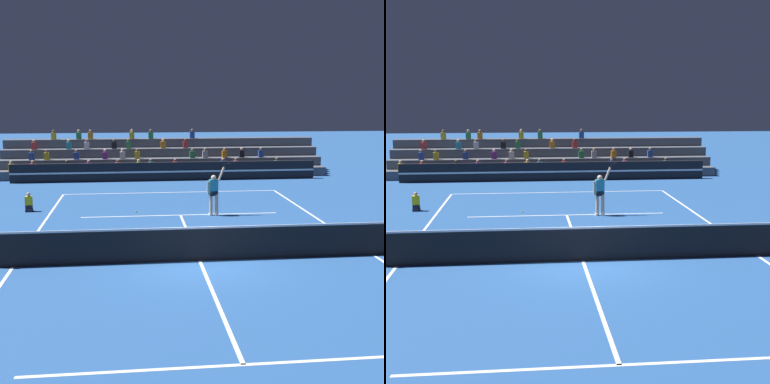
# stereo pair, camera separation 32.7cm
# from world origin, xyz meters

# --- Properties ---
(ground_plane) EXTENTS (120.00, 120.00, 0.00)m
(ground_plane) POSITION_xyz_m (0.00, 0.00, 0.00)
(ground_plane) COLOR #285699
(court_lines) EXTENTS (11.10, 23.90, 0.01)m
(court_lines) POSITION_xyz_m (0.00, 0.00, 0.00)
(court_lines) COLOR white
(court_lines) RESTS_ON ground
(tennis_net) EXTENTS (12.00, 0.10, 1.10)m
(tennis_net) POSITION_xyz_m (0.00, 0.00, 0.54)
(tennis_net) COLOR #2D6B38
(tennis_net) RESTS_ON ground
(sponsor_banner_wall) EXTENTS (18.00, 0.26, 1.10)m
(sponsor_banner_wall) POSITION_xyz_m (0.00, 15.93, 0.55)
(sponsor_banner_wall) COLOR black
(sponsor_banner_wall) RESTS_ON ground
(bleacher_stand) EXTENTS (20.26, 3.80, 2.83)m
(bleacher_stand) POSITION_xyz_m (-0.02, 19.10, 0.83)
(bleacher_stand) COLOR #4C515B
(bleacher_stand) RESTS_ON ground
(ball_kid_courtside) EXTENTS (0.30, 0.36, 0.84)m
(ball_kid_courtside) POSITION_xyz_m (-6.47, 7.88, 0.33)
(ball_kid_courtside) COLOR black
(ball_kid_courtside) RESTS_ON ground
(tennis_player) EXTENTS (1.03, 0.32, 2.47)m
(tennis_player) POSITION_xyz_m (1.39, 6.24, 0.99)
(tennis_player) COLOR beige
(tennis_player) RESTS_ON ground
(tennis_ball) EXTENTS (0.07, 0.07, 0.07)m
(tennis_ball) POSITION_xyz_m (-1.85, 7.17, 0.03)
(tennis_ball) COLOR #C6DB33
(tennis_ball) RESTS_ON ground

